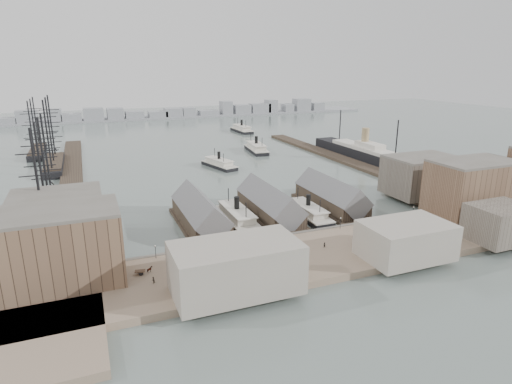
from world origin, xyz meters
name	(u,v)px	position (x,y,z in m)	size (l,w,h in m)	color
ground	(290,233)	(0.00, 0.00, 0.00)	(900.00, 900.00, 0.00)	#576460
quay	(320,254)	(0.00, -20.00, 1.00)	(180.00, 30.00, 2.00)	#7F6955
seawall	(297,236)	(0.00, -5.20, 1.15)	(180.00, 1.20, 2.30)	#59544C
west_wharf	(72,179)	(-68.00, 100.00, 0.80)	(10.00, 220.00, 1.60)	#2D231C
east_wharf	(341,159)	(78.00, 90.00, 0.80)	(10.00, 180.00, 1.60)	#2D231C
ferry_shed_west	(200,214)	(-26.00, 16.88, 4.64)	(14.00, 42.00, 12.60)	#2D231C
ferry_shed_center	(269,205)	(0.00, 16.88, 4.64)	(14.00, 42.00, 12.60)	#2D231C
ferry_shed_east	(331,197)	(26.00, 16.88, 4.64)	(14.00, 42.00, 12.60)	#2D231C
warehouse_west_front	(52,249)	(-70.00, -12.00, 11.00)	(32.00, 18.00, 18.00)	brown
warehouse_west_back	(58,218)	(-70.00, 18.00, 9.00)	(26.00, 20.00, 14.00)	#60564C
warehouse_east_front	(472,189)	(66.00, -12.00, 11.50)	(30.00, 18.00, 19.00)	brown
warehouse_east_back	(422,176)	(68.00, 15.00, 9.50)	(28.00, 20.00, 15.00)	#60564C
street_bldg_center	(406,240)	(20.00, -32.00, 7.00)	(24.00, 16.00, 10.00)	gray
street_bldg_west	(236,267)	(-30.00, -32.00, 8.00)	(30.00, 16.00, 12.00)	gray
street_bldg_east	(500,223)	(55.00, -33.00, 7.50)	(18.00, 14.00, 11.00)	#60564C
lamp_post_far_w	(155,249)	(-45.00, -7.00, 4.71)	(0.44, 0.44, 3.92)	black
lamp_post_near_w	(256,234)	(-15.00, -7.00, 4.71)	(0.44, 0.44, 3.92)	black
lamp_post_near_e	(341,221)	(15.00, -7.00, 4.71)	(0.44, 0.44, 3.92)	black
lamp_post_far_e	(413,210)	(45.00, -7.00, 4.71)	(0.44, 0.44, 3.92)	black
far_shore	(143,115)	(-2.07, 334.14, 3.91)	(500.00, 40.00, 15.72)	gray
ferry_docked_west	(237,216)	(-13.00, 15.76, 2.40)	(8.61, 28.71, 10.25)	black
ferry_docked_east	(308,212)	(13.00, 11.35, 2.16)	(7.75, 25.84, 9.23)	black
ferry_open_near	(219,164)	(6.33, 99.50, 2.16)	(14.39, 26.94, 9.22)	black
ferry_open_mid	(256,148)	(41.23, 131.94, 2.50)	(12.26, 30.68, 10.66)	black
ferry_open_far	(242,129)	(61.22, 213.94, 2.50)	(10.52, 30.34, 10.68)	black
sailing_ship_near	(49,212)	(-74.78, 44.59, 2.64)	(8.75, 60.29, 35.98)	black
sailing_ship_mid	(54,163)	(-76.83, 130.89, 2.70)	(9.16, 52.90, 37.64)	black
sailing_ship_far	(37,151)	(-88.18, 174.47, 2.47)	(8.30, 46.12, 34.13)	black
ocean_steamer	(364,153)	(92.00, 87.48, 3.97)	(12.62, 92.26, 18.45)	black
tram	(406,228)	(32.02, -18.67, 3.92)	(4.15, 10.80, 3.74)	black
horse_cart_left	(147,270)	(-48.57, -14.97, 2.80)	(4.79, 2.24, 1.56)	black
horse_cart_center	(272,250)	(-13.55, -15.80, 2.79)	(4.95, 2.30, 1.54)	black
horse_cart_right	(364,241)	(14.88, -20.11, 2.83)	(4.65, 1.73, 1.66)	black
pedestrian_0	(177,260)	(-40.09, -11.80, 2.85)	(0.62, 0.45, 1.71)	black
pedestrian_1	(153,280)	(-47.92, -21.05, 2.84)	(0.82, 0.64, 1.68)	black
pedestrian_2	(215,253)	(-29.34, -11.71, 2.84)	(1.09, 0.62, 1.68)	black
pedestrian_3	(293,257)	(-9.99, -22.01, 2.87)	(1.02, 0.43, 1.75)	black
pedestrian_4	(286,241)	(-7.15, -11.74, 2.86)	(0.84, 0.55, 1.73)	black
pedestrian_5	(324,245)	(2.30, -18.34, 2.87)	(0.63, 0.46, 1.74)	black
pedestrian_6	(379,229)	(25.48, -13.75, 2.83)	(0.81, 0.63, 1.67)	black
pedestrian_7	(432,240)	(34.23, -27.41, 2.91)	(1.18, 0.68, 1.83)	black
pedestrian_8	(427,222)	(43.94, -14.84, 2.89)	(1.04, 0.43, 1.78)	black
pedestrian_9	(473,221)	(60.00, -19.47, 2.88)	(0.86, 0.56, 1.75)	black
pedestrian_10	(417,218)	(43.92, -10.38, 2.80)	(1.03, 0.59, 1.59)	black
pedestrian_11	(176,284)	(-43.21, -25.20, 2.91)	(0.88, 0.69, 1.82)	black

